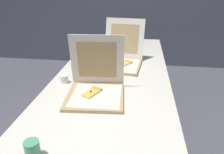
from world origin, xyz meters
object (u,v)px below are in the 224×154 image
(cup_white_far, at_px, (92,57))
(pizza_box_middle, at_px, (120,59))
(cup_printed_front, at_px, (32,150))
(cup_white_near_center, at_px, (64,79))
(pizza_box_front, at_px, (96,88))
(table, at_px, (113,79))

(cup_white_far, bearing_deg, pizza_box_middle, -18.65)
(cup_printed_front, bearing_deg, cup_white_far, 90.98)
(cup_white_far, relative_size, cup_white_near_center, 1.00)
(pizza_box_middle, height_order, cup_white_far, pizza_box_middle)
(cup_printed_front, bearing_deg, pizza_box_front, 74.74)
(table, relative_size, pizza_box_middle, 4.65)
(table, distance_m, cup_white_far, 0.43)
(cup_white_far, xyz_separation_m, cup_white_near_center, (-0.10, -0.55, 0.00))
(cup_printed_front, bearing_deg, table, 76.49)
(cup_white_near_center, height_order, cup_printed_front, cup_printed_front)
(pizza_box_front, distance_m, pizza_box_middle, 0.62)
(pizza_box_middle, relative_size, cup_white_far, 8.58)
(cup_white_far, bearing_deg, cup_printed_front, -89.02)
(pizza_box_front, xyz_separation_m, cup_printed_front, (-0.17, -0.61, -0.01))
(pizza_box_front, distance_m, cup_white_far, 0.74)
(pizza_box_front, relative_size, cup_white_near_center, 6.83)
(pizza_box_middle, xyz_separation_m, cup_printed_front, (-0.28, -1.21, -0.01))
(pizza_box_middle, bearing_deg, cup_white_far, 167.25)
(cup_white_far, bearing_deg, pizza_box_front, -75.21)
(pizza_box_front, relative_size, cup_white_far, 6.83)
(table, bearing_deg, pizza_box_front, -100.59)
(table, relative_size, cup_printed_front, 27.39)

